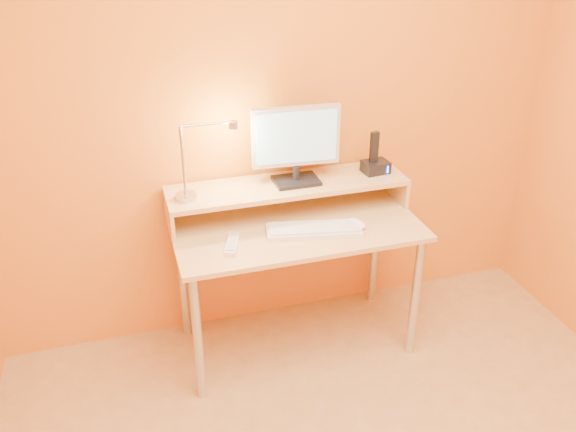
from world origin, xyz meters
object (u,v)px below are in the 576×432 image
object	(u,v)px
lamp_base	(186,197)
keyboard	(314,230)
phone_dock	(375,167)
remote_control	(232,244)
monitor_panel	(296,136)
mouse	(357,223)

from	to	relation	value
lamp_base	keyboard	xyz separation A→B (m)	(0.57, -0.21, -0.16)
lamp_base	phone_dock	bearing A→B (deg)	1.76
remote_control	lamp_base	bearing A→B (deg)	146.58
monitor_panel	mouse	distance (m)	0.51
keyboard	lamp_base	bearing A→B (deg)	171.17
monitor_panel	remote_control	size ratio (longest dim) A/B	2.24
mouse	remote_control	world-z (taller)	mouse
keyboard	remote_control	bearing A→B (deg)	-167.83
monitor_panel	phone_dock	distance (m)	0.47
mouse	phone_dock	bearing A→B (deg)	34.20
keyboard	mouse	size ratio (longest dim) A/B	4.03
keyboard	mouse	bearing A→B (deg)	8.81
monitor_panel	lamp_base	size ratio (longest dim) A/B	4.30
monitor_panel	keyboard	world-z (taller)	monitor_panel
monitor_panel	mouse	size ratio (longest dim) A/B	3.85
monitor_panel	remote_control	xyz separation A→B (m)	(-0.38, -0.25, -0.39)
mouse	lamp_base	bearing A→B (deg)	147.41
remote_control	keyboard	bearing A→B (deg)	19.42
phone_dock	mouse	bearing A→B (deg)	-134.07
keyboard	phone_dock	bearing A→B (deg)	41.18
phone_dock	mouse	distance (m)	0.36
mouse	remote_control	size ratio (longest dim) A/B	0.58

